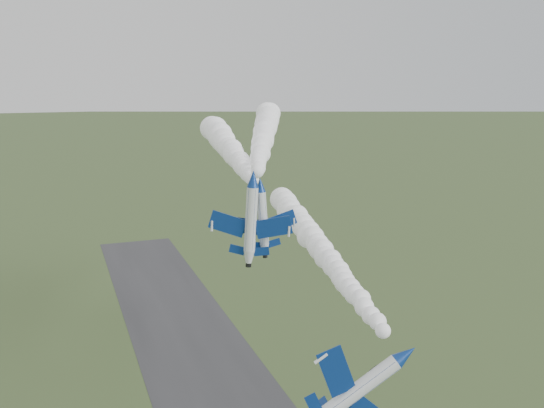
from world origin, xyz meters
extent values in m
cylinder|color=white|center=(7.42, -2.01, 29.34)|extent=(3.75, 9.67, 2.34)
cone|color=navy|center=(6.51, -7.88, 29.34)|extent=(2.69, 2.80, 2.34)
cone|color=white|center=(8.29, 3.65, 29.34)|extent=(2.62, 2.35, 2.34)
cylinder|color=black|center=(8.47, 4.76, 29.34)|extent=(1.27, 0.85, 1.18)
ellipsoid|color=black|center=(7.56, -4.48, 29.69)|extent=(2.03, 3.43, 1.56)
cube|color=navy|center=(5.55, -0.81, 32.02)|extent=(3.41, 3.12, 4.36)
cube|color=navy|center=(9.29, -1.39, 26.46)|extent=(3.41, 3.12, 4.36)
cube|color=navy|center=(7.14, 2.81, 30.82)|extent=(1.53, 1.43, 1.92)
cube|color=navy|center=(9.14, 2.50, 27.85)|extent=(1.53, 1.43, 1.92)
cube|color=navy|center=(9.29, 2.20, 30.16)|extent=(2.37, 2.10, 1.50)
cylinder|color=white|center=(-0.99, 22.65, 44.41)|extent=(4.93, 8.64, 1.64)
cone|color=navy|center=(-3.14, 17.60, 44.41)|extent=(2.41, 2.74, 1.64)
cone|color=white|center=(1.08, 27.50, 44.41)|extent=(2.24, 2.36, 1.64)
cylinder|color=black|center=(1.49, 28.45, 44.41)|extent=(1.01, 0.90, 0.83)
ellipsoid|color=black|center=(-1.83, 20.58, 44.99)|extent=(2.18, 3.17, 1.10)
cube|color=navy|center=(-3.52, 24.63, 44.45)|extent=(5.35, 4.15, 0.43)
cube|color=navy|center=(2.18, 22.19, 44.07)|extent=(5.35, 4.15, 0.43)
cube|color=navy|center=(-0.80, 27.29, 44.51)|extent=(2.35, 1.86, 0.23)
cube|color=navy|center=(2.24, 25.99, 44.31)|extent=(2.35, 1.86, 0.23)
cube|color=navy|center=(0.70, 26.38, 45.76)|extent=(0.89, 1.63, 2.28)
cylinder|color=white|center=(0.43, 23.85, 43.30)|extent=(2.11, 7.44, 1.39)
cone|color=navy|center=(-0.03, 19.24, 43.30)|extent=(1.57, 2.05, 1.39)
cone|color=white|center=(0.88, 28.28, 43.30)|extent=(1.54, 1.70, 1.39)
cylinder|color=black|center=(0.96, 29.15, 43.30)|extent=(0.75, 0.59, 0.70)
ellipsoid|color=black|center=(0.22, 21.97, 43.79)|extent=(1.17, 2.60, 0.93)
cube|color=navy|center=(-2.09, 24.80, 43.00)|extent=(4.21, 2.49, 0.37)
cube|color=navy|center=(3.11, 24.28, 43.33)|extent=(4.21, 2.49, 0.37)
cube|color=navy|center=(-0.59, 27.64, 43.21)|extent=(1.84, 1.13, 0.20)
cube|color=navy|center=(2.19, 27.36, 43.39)|extent=(1.84, 1.13, 0.20)
cube|color=navy|center=(0.71, 27.30, 44.43)|extent=(0.36, 1.41, 1.92)
camera|label=1|loc=(-25.63, -51.85, 57.65)|focal=40.00mm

